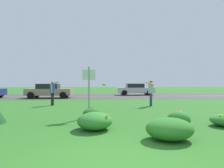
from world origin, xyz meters
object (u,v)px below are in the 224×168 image
at_px(person_thrower_blue_shirt, 52,91).
at_px(car_tan_center_left, 49,91).
at_px(frisbee_lime, 104,85).
at_px(car_silver_center_right, 136,89).
at_px(person_catcher_red_cap_gray_shirt, 151,91).
at_px(sign_post_near_path, 89,87).

bearing_deg(person_thrower_blue_shirt, car_tan_center_left, 106.35).
height_order(frisbee_lime, car_silver_center_right, frisbee_lime).
bearing_deg(car_silver_center_right, person_thrower_blue_shirt, -125.12).
distance_m(person_catcher_red_cap_gray_shirt, car_tan_center_left, 11.40).
bearing_deg(person_thrower_blue_shirt, car_silver_center_right, 54.88).
relative_size(sign_post_near_path, car_silver_center_right, 0.50).
relative_size(person_catcher_red_cap_gray_shirt, car_tan_center_left, 0.37).
distance_m(person_catcher_red_cap_gray_shirt, car_silver_center_right, 11.77).
xyz_separation_m(person_catcher_red_cap_gray_shirt, car_tan_center_left, (-8.56, 7.52, -0.27)).
distance_m(person_thrower_blue_shirt, person_catcher_red_cap_gray_shirt, 6.62).
distance_m(sign_post_near_path, person_catcher_red_cap_gray_shirt, 5.65).
distance_m(sign_post_near_path, frisbee_lime, 4.47).
xyz_separation_m(car_tan_center_left, car_silver_center_right, (9.68, 4.19, 0.00)).
distance_m(sign_post_near_path, car_tan_center_left, 12.61).
bearing_deg(person_catcher_red_cap_gray_shirt, sign_post_near_path, -132.60).
bearing_deg(car_tan_center_left, car_silver_center_right, 23.41).
bearing_deg(sign_post_near_path, car_tan_center_left, 112.11).
bearing_deg(frisbee_lime, person_catcher_red_cap_gray_shirt, -4.73).
relative_size(sign_post_near_path, person_catcher_red_cap_gray_shirt, 1.35).
xyz_separation_m(sign_post_near_path, car_tan_center_left, (-4.74, 11.67, -0.62)).
height_order(frisbee_lime, car_tan_center_left, frisbee_lime).
bearing_deg(car_silver_center_right, sign_post_near_path, -107.29).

